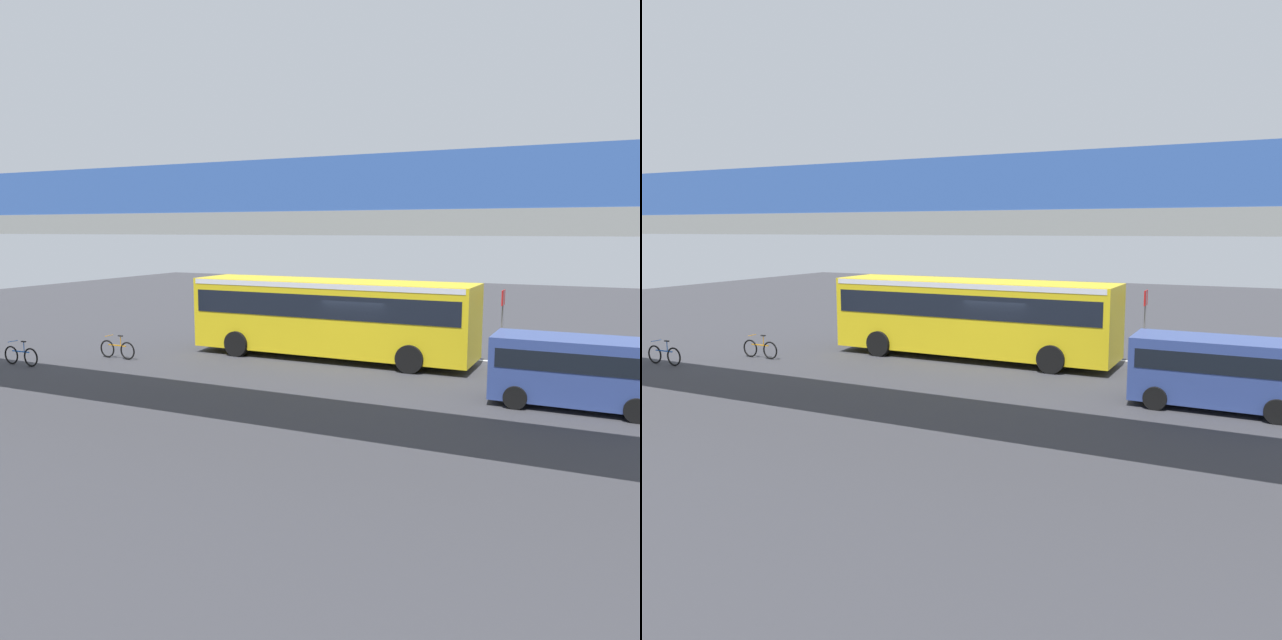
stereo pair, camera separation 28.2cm
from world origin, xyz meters
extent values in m
plane|color=#38383D|center=(0.00, 0.00, 0.00)|extent=(80.00, 80.00, 0.00)
cube|color=yellow|center=(1.43, -0.39, 1.72)|extent=(11.50, 2.55, 2.86)
cube|color=black|center=(1.43, -0.39, 2.23)|extent=(11.04, 2.59, 0.90)
cube|color=white|center=(1.43, -0.39, 3.03)|extent=(11.27, 2.58, 0.20)
cube|color=black|center=(7.20, -0.39, 2.06)|extent=(0.04, 2.24, 1.20)
cylinder|color=black|center=(5.11, 0.88, 0.52)|extent=(1.04, 0.30, 1.04)
cylinder|color=black|center=(5.11, -1.67, 0.52)|extent=(1.04, 0.30, 1.04)
cylinder|color=black|center=(-2.25, 0.88, 0.52)|extent=(1.04, 0.30, 1.04)
cylinder|color=black|center=(-2.25, -1.67, 0.52)|extent=(1.04, 0.30, 1.04)
cube|color=#33478C|center=(-7.99, 3.09, 1.12)|extent=(4.80, 1.95, 1.86)
cube|color=black|center=(-7.99, 3.09, 1.48)|extent=(4.42, 1.98, 0.56)
cylinder|color=black|center=(-6.41, 4.06, 0.34)|extent=(0.68, 0.22, 0.68)
cylinder|color=black|center=(-6.41, 2.11, 0.34)|extent=(0.68, 0.22, 0.68)
cylinder|color=black|center=(-9.58, 4.06, 0.34)|extent=(0.68, 0.22, 0.68)
cylinder|color=black|center=(-9.58, 2.11, 0.34)|extent=(0.68, 0.22, 0.68)
torus|color=black|center=(9.72, 3.34, 0.36)|extent=(0.72, 0.06, 0.72)
torus|color=black|center=(8.67, 3.34, 0.36)|extent=(0.72, 0.06, 0.72)
cube|color=orange|center=(9.19, 3.34, 0.54)|extent=(0.89, 0.04, 0.04)
cylinder|color=orange|center=(9.00, 3.34, 0.74)|extent=(0.03, 0.03, 0.40)
cube|color=black|center=(9.00, 3.34, 0.94)|extent=(0.20, 0.08, 0.04)
cylinder|color=orange|center=(9.59, 3.34, 0.91)|extent=(0.02, 0.44, 0.02)
torus|color=black|center=(12.12, 5.93, 0.36)|extent=(0.72, 0.06, 0.72)
torus|color=black|center=(11.07, 5.93, 0.36)|extent=(0.72, 0.06, 0.72)
cube|color=blue|center=(11.59, 5.93, 0.54)|extent=(0.89, 0.04, 0.04)
cylinder|color=blue|center=(11.41, 5.93, 0.74)|extent=(0.03, 0.03, 0.40)
cube|color=black|center=(11.41, 5.93, 0.94)|extent=(0.20, 0.08, 0.04)
cylinder|color=blue|center=(11.99, 5.93, 0.91)|extent=(0.02, 0.44, 0.02)
cylinder|color=slate|center=(-4.84, -2.93, 1.40)|extent=(0.08, 0.08, 2.80)
cube|color=red|center=(-4.84, -2.93, 2.50)|extent=(0.04, 0.60, 0.60)
cube|color=silver|center=(-4.00, -2.55, 0.00)|extent=(2.00, 0.20, 0.01)
cube|color=silver|center=(0.00, -2.55, 0.00)|extent=(2.00, 0.20, 0.01)
cube|color=silver|center=(4.00, -2.55, 0.00)|extent=(2.00, 0.20, 0.01)
cube|color=gray|center=(0.00, 9.32, 5.29)|extent=(28.37, 2.60, 0.50)
cube|color=#3359A5|center=(0.00, 8.07, 6.09)|extent=(28.37, 0.08, 1.10)
cube|color=#3359A5|center=(0.00, 10.57, 6.09)|extent=(28.37, 0.08, 1.10)
camera|label=1|loc=(-8.95, 22.73, 5.16)|focal=35.87mm
camera|label=2|loc=(-9.20, 22.61, 5.16)|focal=35.87mm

